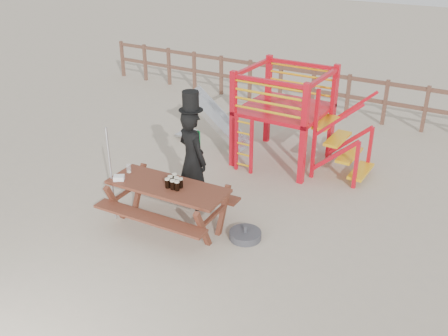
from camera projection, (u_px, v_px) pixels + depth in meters
ground at (180, 233)px, 8.51m from camera, size 60.00×60.00×0.00m
back_fence at (330, 89)px, 13.56m from camera, size 15.09×0.09×1.20m
playground_fort at (281, 114)px, 10.73m from camera, size 4.71×1.84×2.10m
picnic_table at (168, 200)px, 8.51m from camera, size 2.15×1.55×0.80m
man_with_hat at (192, 157)px, 8.94m from camera, size 0.80×0.66×2.22m
metal_pole at (111, 175)px, 8.57m from camera, size 0.04×0.04×1.75m
parasol_base at (245, 235)px, 8.35m from camera, size 0.54×0.54×0.23m
paper_bag at (119, 178)px, 8.53m from camera, size 0.23×0.22×0.08m
stout_pints at (174, 182)px, 8.28m from camera, size 0.29×0.29×0.17m
empty_glasses at (129, 169)px, 8.78m from camera, size 0.08×0.08×0.15m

